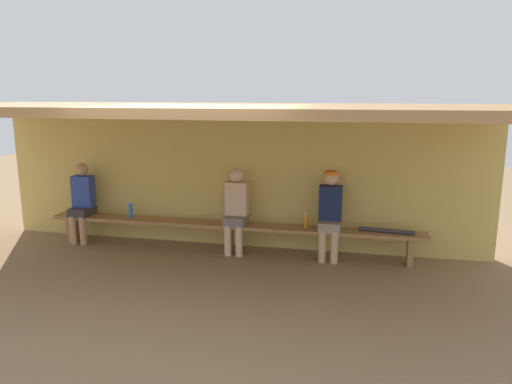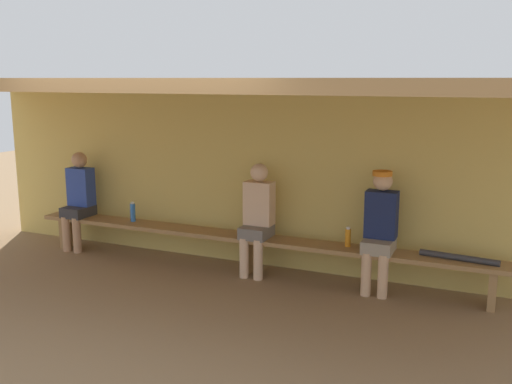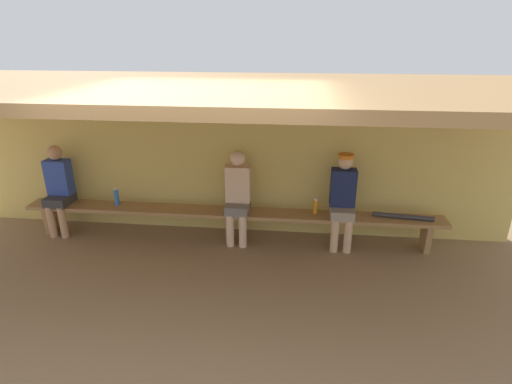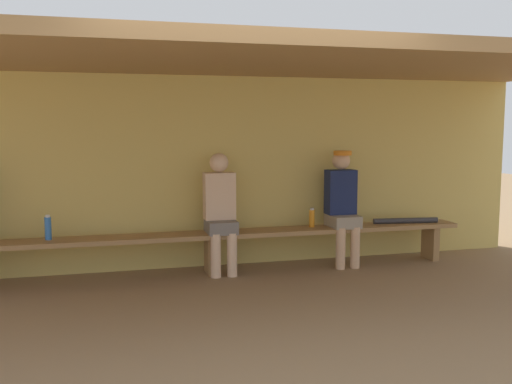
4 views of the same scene
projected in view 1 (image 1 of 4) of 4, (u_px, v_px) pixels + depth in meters
ground_plane at (197, 290)px, 6.11m from camera, size 24.00×24.00×0.00m
back_wall at (235, 179)px, 7.80m from camera, size 8.00×0.20×2.20m
dugout_roof at (210, 110)px, 6.32m from camera, size 8.00×2.80×0.12m
bench at (229, 228)px, 7.52m from camera, size 6.00×0.36×0.46m
player_rightmost at (330, 211)px, 7.12m from camera, size 0.34×0.42×1.34m
player_with_sunglasses at (82, 199)px, 7.97m from camera, size 0.34×0.42×1.34m
player_shirtless_tan at (236, 207)px, 7.42m from camera, size 0.34×0.42×1.34m
water_bottle_orange at (306, 221)px, 7.27m from camera, size 0.06×0.06×0.22m
water_bottle_blue at (131, 210)px, 7.87m from camera, size 0.07×0.07×0.26m
baseball_bat at (387, 231)px, 7.00m from camera, size 0.81×0.16×0.07m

